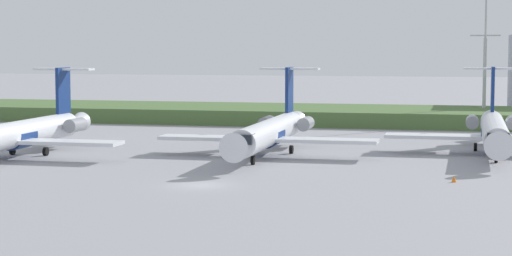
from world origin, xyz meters
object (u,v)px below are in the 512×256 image
at_px(regional_jet_fourth, 494,130).
at_px(antenna_mast, 485,67).
at_px(safety_cone_front_marker, 454,179).
at_px(regional_jet_third, 270,131).
at_px(regional_jet_second, 20,133).

height_order(regional_jet_fourth, antenna_mast, antenna_mast).
height_order(antenna_mast, safety_cone_front_marker, antenna_mast).
bearing_deg(regional_jet_fourth, safety_cone_front_marker, -99.78).
xyz_separation_m(antenna_mast, safety_cone_front_marker, (-3.39, -61.95, -8.03)).
distance_m(regional_jet_fourth, safety_cone_front_marker, 22.66).
relative_size(regional_jet_third, safety_cone_front_marker, 56.36).
distance_m(antenna_mast, safety_cone_front_marker, 62.56).
relative_size(regional_jet_fourth, safety_cone_front_marker, 56.36).
bearing_deg(safety_cone_front_marker, regional_jet_second, 169.96).
xyz_separation_m(regional_jet_second, safety_cone_front_marker, (43.75, -7.75, -2.26)).
relative_size(regional_jet_third, regional_jet_fourth, 1.00).
xyz_separation_m(regional_jet_second, regional_jet_third, (24.66, 7.60, 0.00)).
bearing_deg(regional_jet_fourth, antenna_mast, 90.64).
bearing_deg(regional_jet_second, regional_jet_third, 17.14).
relative_size(regional_jet_second, regional_jet_third, 1.00).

